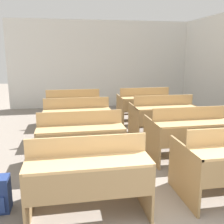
# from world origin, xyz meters

# --- Properties ---
(wall_back) EXTENTS (5.96, 0.06, 2.80)m
(wall_back) POSITION_xyz_m (0.00, 7.31, 1.40)
(wall_back) COLOR silver
(wall_back) RESTS_ON ground_plane
(bench_front_left) EXTENTS (1.30, 0.84, 0.90)m
(bench_front_left) POSITION_xyz_m (-1.00, 1.28, 0.47)
(bench_front_left) COLOR #997B51
(bench_front_left) RESTS_ON ground_plane
(bench_second_left) EXTENTS (1.30, 0.84, 0.90)m
(bench_second_left) POSITION_xyz_m (-1.01, 2.52, 0.47)
(bench_second_left) COLOR #96784E
(bench_second_left) RESTS_ON ground_plane
(bench_second_right) EXTENTS (1.30, 0.84, 0.90)m
(bench_second_right) POSITION_xyz_m (0.80, 2.52, 0.47)
(bench_second_right) COLOR #94754B
(bench_second_right) RESTS_ON ground_plane
(bench_third_left) EXTENTS (1.30, 0.84, 0.90)m
(bench_third_left) POSITION_xyz_m (-1.00, 3.77, 0.47)
(bench_third_left) COLOR #98794F
(bench_third_left) RESTS_ON ground_plane
(bench_third_right) EXTENTS (1.30, 0.84, 0.90)m
(bench_third_right) POSITION_xyz_m (0.82, 3.77, 0.47)
(bench_third_right) COLOR #97784E
(bench_third_right) RESTS_ON ground_plane
(bench_back_left) EXTENTS (1.30, 0.84, 0.90)m
(bench_back_left) POSITION_xyz_m (-1.03, 5.02, 0.47)
(bench_back_left) COLOR #94754B
(bench_back_left) RESTS_ON ground_plane
(bench_back_right) EXTENTS (1.30, 0.84, 0.90)m
(bench_back_right) POSITION_xyz_m (0.79, 5.03, 0.47)
(bench_back_right) COLOR #96774D
(bench_back_right) RESTS_ON ground_plane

